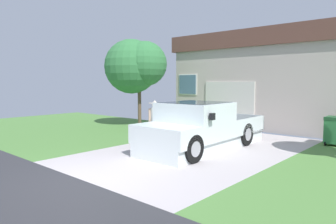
% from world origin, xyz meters
% --- Properties ---
extents(pickup_truck, '(2.20, 5.22, 1.59)m').
position_xyz_m(pickup_truck, '(-0.10, 4.37, 0.70)').
color(pickup_truck, white).
rests_on(pickup_truck, ground).
extents(person_with_hat, '(0.44, 0.44, 1.63)m').
position_xyz_m(person_with_hat, '(-1.47, 3.76, 0.86)').
color(person_with_hat, navy).
rests_on(person_with_hat, ground).
extents(handbag, '(0.32, 0.16, 0.42)m').
position_xyz_m(handbag, '(-1.52, 3.48, 0.13)').
color(handbag, '#232328').
rests_on(handbag, ground).
extents(house_with_garage, '(10.82, 7.08, 4.68)m').
position_xyz_m(house_with_garage, '(-0.02, 12.76, 2.37)').
color(house_with_garage, '#BBADA4').
rests_on(house_with_garage, ground).
extents(neighbor_tree, '(3.15, 2.79, 4.42)m').
position_xyz_m(neighbor_tree, '(-5.80, 6.91, 3.08)').
color(neighbor_tree, brown).
rests_on(neighbor_tree, ground).
extents(wheeled_trash_bin, '(0.60, 0.72, 1.03)m').
position_xyz_m(wheeled_trash_bin, '(3.12, 8.21, 0.56)').
color(wheeled_trash_bin, '#286B38').
rests_on(wheeled_trash_bin, ground).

